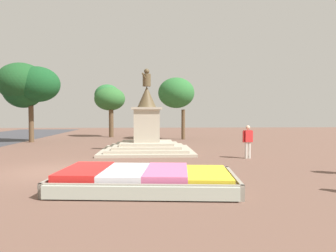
# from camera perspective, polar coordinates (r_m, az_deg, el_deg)

# --- Properties ---
(ground_plane) EXTENTS (76.10, 76.10, 0.00)m
(ground_plane) POSITION_cam_1_polar(r_m,az_deg,el_deg) (13.17, -18.80, -7.47)
(ground_plane) COLOR brown
(flower_planter) EXTENTS (5.46, 3.48, 0.58)m
(flower_planter) POSITION_cam_1_polar(r_m,az_deg,el_deg) (9.70, -4.19, -9.26)
(flower_planter) COLOR #38281C
(flower_planter) RESTS_ON ground_plane
(statue_monument) EXTENTS (5.09, 5.09, 4.72)m
(statue_monument) POSITION_cam_1_polar(r_m,az_deg,el_deg) (18.63, -3.71, -1.80)
(statue_monument) COLOR #B1A792
(statue_monument) RESTS_ON ground_plane
(pedestrian_near_planter) EXTENTS (0.55, 0.32, 1.61)m
(pedestrian_near_planter) POSITION_cam_1_polar(r_m,az_deg,el_deg) (16.34, 13.72, -2.29)
(pedestrian_near_planter) COLOR beige
(pedestrian_near_planter) RESTS_ON ground_plane
(park_tree_far_left) EXTENTS (3.02, 3.38, 5.23)m
(park_tree_far_left) POSITION_cam_1_polar(r_m,az_deg,el_deg) (27.63, 1.50, 5.93)
(park_tree_far_left) COLOR brown
(park_tree_far_left) RESTS_ON ground_plane
(park_tree_behind_statue) EXTENTS (2.90, 2.83, 4.93)m
(park_tree_behind_statue) POSITION_cam_1_polar(r_m,az_deg,el_deg) (31.21, -10.26, 4.85)
(park_tree_behind_statue) COLOR brown
(park_tree_behind_statue) RESTS_ON ground_plane
(park_tree_far_right) EXTENTS (4.66, 3.77, 5.98)m
(park_tree_far_right) POSITION_cam_1_polar(r_m,az_deg,el_deg) (27.00, -23.44, 6.58)
(park_tree_far_right) COLOR brown
(park_tree_far_right) RESTS_ON ground_plane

